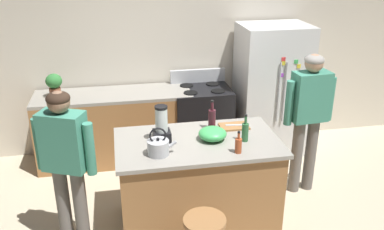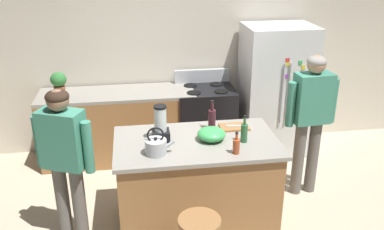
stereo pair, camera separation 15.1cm
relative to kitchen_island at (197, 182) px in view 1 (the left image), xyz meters
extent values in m
plane|color=beige|center=(0.00, 0.00, -0.48)|extent=(14.00, 14.00, 0.00)
cube|color=beige|center=(0.00, 1.95, 0.87)|extent=(8.00, 0.10, 2.70)
cube|color=#9E6B3D|center=(0.00, 0.00, -0.02)|extent=(1.55, 0.87, 0.91)
cube|color=gray|center=(0.00, 0.00, 0.45)|extent=(1.61, 0.93, 0.04)
cube|color=#9E6B3D|center=(-0.80, 1.55, -0.02)|extent=(2.00, 0.64, 0.91)
cube|color=gray|center=(-0.80, 1.55, 0.45)|extent=(2.00, 0.64, 0.04)
cube|color=silver|center=(1.32, 1.50, 0.40)|extent=(0.90, 0.70, 1.76)
cylinder|color=#B7BABF|center=(1.28, 1.13, 0.49)|extent=(0.02, 0.02, 0.79)
cylinder|color=#B7BABF|center=(1.36, 1.13, 0.49)|extent=(0.02, 0.02, 0.79)
cube|color=#3FB259|center=(1.49, 1.15, 0.89)|extent=(0.05, 0.01, 0.05)
cube|color=purple|center=(1.31, 1.15, 0.72)|extent=(0.05, 0.01, 0.05)
cube|color=yellow|center=(1.32, 1.15, 0.87)|extent=(0.05, 0.01, 0.05)
cube|color=red|center=(1.32, 1.15, 0.92)|extent=(0.05, 0.01, 0.05)
cube|color=yellow|center=(1.53, 1.15, 0.82)|extent=(0.05, 0.01, 0.05)
cube|color=black|center=(0.36, 1.52, 0.00)|extent=(0.76, 0.64, 0.95)
cube|color=black|center=(0.36, 1.20, -0.05)|extent=(0.60, 0.01, 0.24)
cube|color=#B7BABF|center=(0.36, 1.81, 0.56)|extent=(0.76, 0.06, 0.18)
cylinder|color=black|center=(0.18, 1.37, 0.48)|extent=(0.18, 0.18, 0.01)
cylinder|color=black|center=(0.54, 1.37, 0.48)|extent=(0.18, 0.18, 0.01)
cylinder|color=black|center=(0.18, 1.67, 0.48)|extent=(0.18, 0.18, 0.01)
cylinder|color=black|center=(0.54, 1.67, 0.48)|extent=(0.18, 0.18, 0.01)
cylinder|color=#66605B|center=(-1.33, -0.03, -0.07)|extent=(0.17, 0.17, 0.81)
cylinder|color=#66605B|center=(-1.16, -0.10, -0.07)|extent=(0.17, 0.17, 0.81)
cube|color=#3F8C72|center=(-1.25, -0.07, 0.61)|extent=(0.45, 0.36, 0.56)
cylinder|color=#3F8C72|center=(-1.48, 0.03, 0.56)|extent=(0.12, 0.12, 0.50)
cylinder|color=#3F8C72|center=(-1.02, -0.17, 0.56)|extent=(0.12, 0.12, 0.50)
sphere|color=#8C664C|center=(-1.25, -0.07, 0.99)|extent=(0.26, 0.26, 0.20)
ellipsoid|color=#332319|center=(-1.25, -0.07, 1.03)|extent=(0.28, 0.28, 0.12)
cylinder|color=#66605B|center=(1.43, 0.40, -0.03)|extent=(0.14, 0.14, 0.90)
cylinder|color=#66605B|center=(1.25, 0.39, -0.03)|extent=(0.14, 0.14, 0.90)
cube|color=#3F8C72|center=(1.34, 0.39, 0.70)|extent=(0.42, 0.25, 0.56)
cylinder|color=#3F8C72|center=(1.59, 0.41, 0.65)|extent=(0.10, 0.10, 0.50)
cylinder|color=#3F8C72|center=(1.09, 0.37, 0.65)|extent=(0.10, 0.10, 0.50)
sphere|color=tan|center=(1.34, 0.39, 1.08)|extent=(0.22, 0.22, 0.20)
ellipsoid|color=gray|center=(1.34, 0.39, 1.11)|extent=(0.23, 0.23, 0.12)
cylinder|color=#9E6B3D|center=(-0.10, -0.82, 0.14)|extent=(0.36, 0.36, 0.04)
cylinder|color=brown|center=(-1.50, 1.55, 0.53)|extent=(0.14, 0.14, 0.12)
ellipsoid|color=#337A38|center=(-1.50, 1.55, 0.68)|extent=(0.20, 0.20, 0.18)
cube|color=black|center=(-0.34, 0.07, 0.52)|extent=(0.17, 0.17, 0.10)
cylinder|color=silver|center=(-0.34, 0.07, 0.69)|extent=(0.12, 0.12, 0.24)
cylinder|color=black|center=(-0.34, 0.07, 0.82)|extent=(0.12, 0.12, 0.02)
cylinder|color=#2D6638|center=(0.45, -0.09, 0.56)|extent=(0.07, 0.07, 0.18)
cylinder|color=#2D6638|center=(0.45, -0.09, 0.69)|extent=(0.03, 0.03, 0.08)
cylinder|color=black|center=(0.45, -0.09, 0.74)|extent=(0.03, 0.03, 0.02)
cylinder|color=#471923|center=(0.20, 0.25, 0.58)|extent=(0.08, 0.08, 0.21)
cylinder|color=#471923|center=(0.20, 0.25, 0.73)|extent=(0.03, 0.03, 0.09)
cylinder|color=black|center=(0.20, 0.25, 0.78)|extent=(0.03, 0.03, 0.02)
cylinder|color=#B24C26|center=(0.32, -0.31, 0.54)|extent=(0.06, 0.06, 0.14)
cylinder|color=#B24C26|center=(0.32, -0.31, 0.64)|extent=(0.02, 0.02, 0.06)
cylinder|color=black|center=(0.32, -0.31, 0.68)|extent=(0.03, 0.03, 0.02)
ellipsoid|color=#3FB259|center=(0.15, 0.00, 0.54)|extent=(0.28, 0.28, 0.12)
cylinder|color=#B7BABF|center=(-0.41, -0.21, 0.54)|extent=(0.20, 0.20, 0.14)
sphere|color=black|center=(-0.41, -0.21, 0.63)|extent=(0.03, 0.03, 0.03)
cylinder|color=#B7BABF|center=(-0.28, -0.21, 0.56)|extent=(0.09, 0.03, 0.08)
torus|color=black|center=(-0.41, -0.21, 0.66)|extent=(0.16, 0.02, 0.16)
cube|color=#9E6B3D|center=(0.44, 0.25, 0.48)|extent=(0.30, 0.20, 0.02)
cube|color=#B7BABF|center=(0.46, 0.25, 0.50)|extent=(0.22, 0.06, 0.01)
camera|label=1|loc=(-0.73, -3.59, 2.28)|focal=39.06mm
camera|label=2|loc=(-0.58, -3.62, 2.28)|focal=39.06mm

